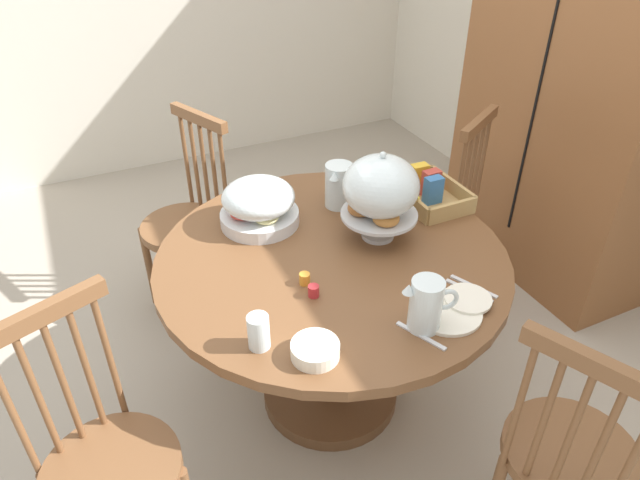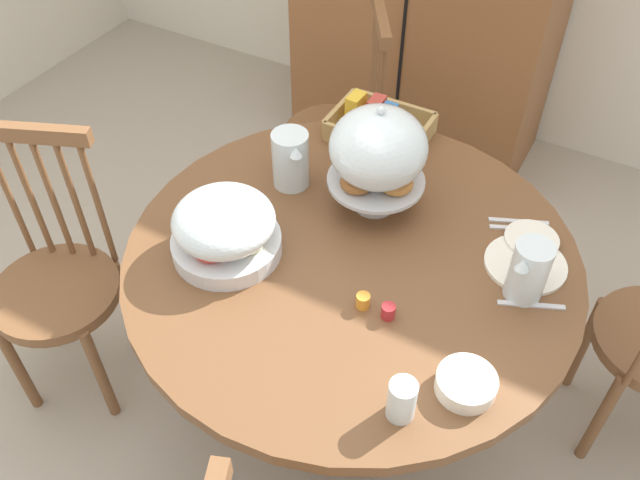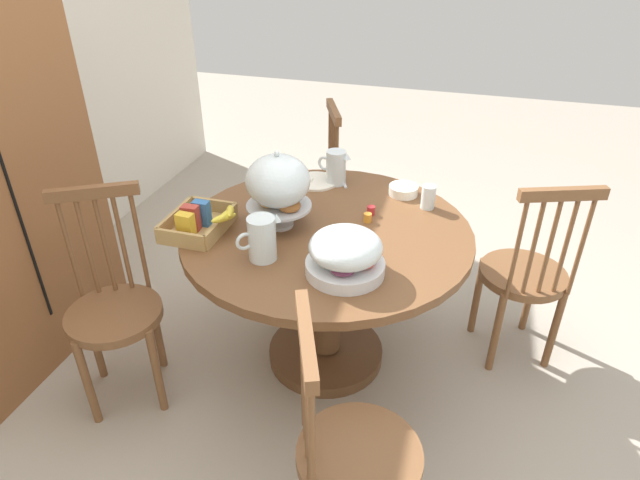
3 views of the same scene
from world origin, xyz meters
The scene contains 20 objects.
ground_plane centered at (0.00, 0.00, 0.00)m, with size 10.00×10.00×0.00m, color #A89E8E.
dining_table centered at (0.11, -0.02, 0.54)m, with size 1.25×1.25×0.74m.
windsor_chair_near_window centered at (-0.75, -0.35, 0.45)m, with size 0.44×0.43×0.97m.
windsor_chair_by_cabinet centered at (0.42, -0.89, 0.45)m, with size 0.43×0.43×0.97m.
windsor_chair_facing_door centered at (0.97, 0.33, 0.45)m, with size 0.44×0.44×0.97m.
windsor_chair_far_side centered at (-0.34, 0.79, 0.45)m, with size 0.46×0.46×0.97m.
pastry_stand_with_dome centered at (0.08, 0.19, 0.94)m, with size 0.28×0.28×0.34m.
fruit_platter_covered centered at (-0.19, -0.18, 0.83)m, with size 0.30×0.30×0.18m.
orange_juice_pitcher centered at (0.56, 0.06, 0.82)m, with size 0.10×0.18×0.17m.
milk_pitcher centered at (-0.18, 0.16, 0.82)m, with size 0.16×0.15×0.18m.
cereal_basket centered at (-0.06, 0.49, 0.78)m, with size 0.32×0.30×0.12m.
china_plate_large centered at (0.54, 0.16, 0.75)m, with size 0.22×0.22×0.01m, color white.
china_plate_small centered at (0.53, 0.25, 0.76)m, with size 0.15×0.15×0.01m, color white.
cereal_bowl centered at (0.53, -0.28, 0.76)m, with size 0.14×0.14×0.04m, color white.
drinking_glass centered at (0.43, -0.41, 0.80)m, with size 0.06×0.06×0.11m, color silver.
jam_jar_strawberry centered at (0.29, -0.17, 0.76)m, with size 0.04×0.04×0.04m, color #B7282D.
jam_jar_apricot centered at (0.22, -0.17, 0.76)m, with size 0.04×0.04×0.04m, color orange.
table_knife centered at (0.49, 0.29, 0.74)m, with size 0.17×0.01×0.01m, color silver.
dinner_fork centered at (0.48, 0.32, 0.74)m, with size 0.17×0.01×0.01m, color silver.
soup_spoon centered at (0.60, 0.03, 0.74)m, with size 0.17×0.01×0.01m, color silver.
Camera 3 is at (-1.84, -0.57, 1.91)m, focal length 30.51 mm.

